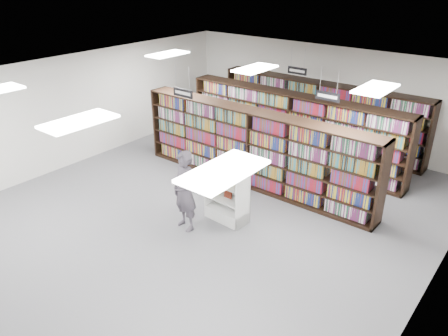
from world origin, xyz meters
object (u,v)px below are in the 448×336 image
Objects in this scene: bookshelf_row_near at (253,149)px; open_book at (226,166)px; shopper at (185,191)px; endcap_display at (228,201)px.

bookshelf_row_near reaches higher than open_book.
bookshelf_row_near is 2.06m from open_book.
open_book is 0.40× the size of shopper.
bookshelf_row_near is at bearing 110.84° from endcap_display.
bookshelf_row_near is at bearing 126.44° from open_book.
shopper is (0.08, -2.70, -0.12)m from bookshelf_row_near.
endcap_display is at bearing 125.66° from open_book.
bookshelf_row_near reaches higher than endcap_display.
shopper reaches higher than open_book.
endcap_display is 0.74× the size of shopper.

